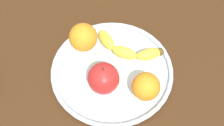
{
  "coord_description": "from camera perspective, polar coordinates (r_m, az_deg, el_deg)",
  "views": [
    {
      "loc": [
        31.03,
        -31.52,
        73.42
      ],
      "look_at": [
        0.0,
        0.0,
        4.8
      ],
      "focal_mm": 49.89,
      "sensor_mm": 36.0,
      "label": 1
    }
  ],
  "objects": [
    {
      "name": "ground_plane",
      "position": [
        0.87,
        0.0,
        -2.41
      ],
      "size": [
        153.92,
        153.92,
        4.0
      ],
      "primitive_type": "cube",
      "color": "#402510"
    },
    {
      "name": "fruit_bowl",
      "position": [
        0.85,
        0.0,
        -1.42
      ],
      "size": [
        33.39,
        33.39,
        1.8
      ],
      "color": "silver",
      "rests_on": "ground_plane"
    },
    {
      "name": "banana",
      "position": [
        0.86,
        2.92,
        2.6
      ],
      "size": [
        18.95,
        11.4,
        3.22
      ],
      "rotation": [
        0.0,
        0.0,
        0.38
      ],
      "color": "yellow",
      "rests_on": "fruit_bowl"
    },
    {
      "name": "apple",
      "position": [
        0.78,
        -1.58,
        -2.82
      ],
      "size": [
        8.2,
        8.2,
        9.0
      ],
      "color": "red",
      "rests_on": "fruit_bowl"
    },
    {
      "name": "orange_back_left",
      "position": [
        0.78,
        6.24,
        -4.3
      ],
      "size": [
        7.24,
        7.24,
        7.24
      ],
      "primitive_type": "sphere",
      "color": "orange",
      "rests_on": "fruit_bowl"
    },
    {
      "name": "orange_front_left",
      "position": [
        0.86,
        -5.5,
        4.56
      ],
      "size": [
        7.92,
        7.92,
        7.92
      ],
      "primitive_type": "sphere",
      "color": "orange",
      "rests_on": "fruit_bowl"
    }
  ]
}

